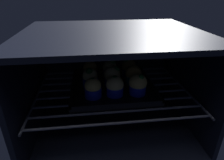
% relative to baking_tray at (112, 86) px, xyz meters
% --- Properties ---
extents(oven_cavity, '(0.59, 0.47, 0.37)m').
position_rel_baking_tray_xyz_m(oven_cavity, '(0.00, 0.02, 0.02)').
color(oven_cavity, black).
rests_on(oven_cavity, ground).
extents(oven_rack, '(0.55, 0.42, 0.01)m').
position_rel_baking_tray_xyz_m(oven_rack, '(0.00, -0.02, -0.01)').
color(oven_rack, '#444756').
rests_on(oven_rack, oven_cavity).
extents(baking_tray, '(0.30, 0.30, 0.02)m').
position_rel_baking_tray_xyz_m(baking_tray, '(0.00, 0.00, 0.00)').
color(baking_tray, black).
rests_on(baking_tray, oven_rack).
extents(muffin_row0_col0, '(0.06, 0.06, 0.07)m').
position_rel_baking_tray_xyz_m(muffin_row0_col0, '(-0.07, -0.08, 0.04)').
color(muffin_row0_col0, '#1928B7').
rests_on(muffin_row0_col0, baking_tray).
extents(muffin_row0_col1, '(0.06, 0.06, 0.07)m').
position_rel_baking_tray_xyz_m(muffin_row0_col1, '(0.00, -0.08, 0.04)').
color(muffin_row0_col1, '#1928B7').
rests_on(muffin_row0_col1, baking_tray).
extents(muffin_row0_col2, '(0.06, 0.06, 0.08)m').
position_rel_baking_tray_xyz_m(muffin_row0_col2, '(0.08, -0.08, 0.04)').
color(muffin_row0_col2, '#1928B7').
rests_on(muffin_row0_col2, baking_tray).
extents(muffin_row1_col0, '(0.06, 0.06, 0.07)m').
position_rel_baking_tray_xyz_m(muffin_row1_col0, '(-0.08, 0.00, 0.04)').
color(muffin_row1_col0, '#1928B7').
rests_on(muffin_row1_col0, baking_tray).
extents(muffin_row1_col1, '(0.06, 0.06, 0.07)m').
position_rel_baking_tray_xyz_m(muffin_row1_col1, '(0.00, -0.00, 0.04)').
color(muffin_row1_col1, '#1928B7').
rests_on(muffin_row1_col1, baking_tray).
extents(muffin_row1_col2, '(0.06, 0.06, 0.07)m').
position_rel_baking_tray_xyz_m(muffin_row1_col2, '(0.08, 0.00, 0.04)').
color(muffin_row1_col2, '#0C8C84').
rests_on(muffin_row1_col2, baking_tray).
extents(muffin_row2_col0, '(0.06, 0.06, 0.07)m').
position_rel_baking_tray_xyz_m(muffin_row2_col0, '(-0.08, 0.08, 0.04)').
color(muffin_row2_col0, '#7A238C').
rests_on(muffin_row2_col0, baking_tray).
extents(muffin_row2_col1, '(0.06, 0.06, 0.08)m').
position_rel_baking_tray_xyz_m(muffin_row2_col1, '(0.00, 0.08, 0.04)').
color(muffin_row2_col1, '#7A238C').
rests_on(muffin_row2_col1, baking_tray).
extents(muffin_row2_col2, '(0.06, 0.06, 0.07)m').
position_rel_baking_tray_xyz_m(muffin_row2_col2, '(0.08, 0.07, 0.04)').
color(muffin_row2_col2, '#1928B7').
rests_on(muffin_row2_col2, baking_tray).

